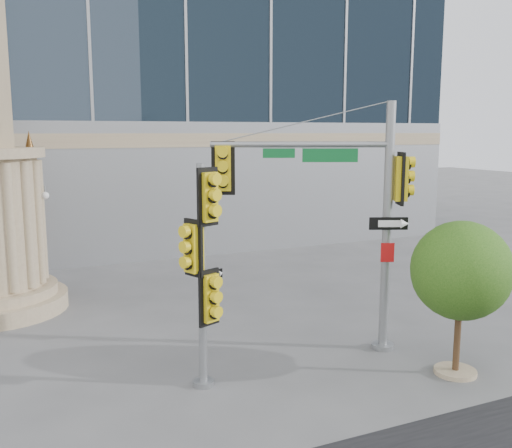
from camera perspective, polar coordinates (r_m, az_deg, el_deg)
name	(u,v)px	position (r m, az deg, el deg)	size (l,w,h in m)	color
ground	(300,393)	(12.86, 4.43, -16.48)	(120.00, 120.00, 0.00)	#545456
main_signal_pole	(342,199)	(14.36, 8.64, 2.48)	(4.62, 2.30, 6.31)	slate
secondary_signal_pole	(203,260)	(12.15, -5.31, -3.56)	(0.93, 0.67, 4.92)	slate
street_tree	(462,274)	(13.78, 19.89, -4.76)	(2.31, 2.26, 3.60)	#9C856A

